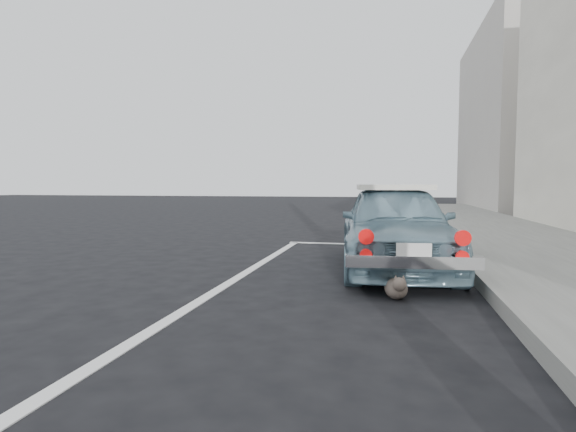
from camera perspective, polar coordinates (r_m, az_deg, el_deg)
name	(u,v)px	position (r m, az deg, el deg)	size (l,w,h in m)	color
ground	(202,417)	(2.41, -10.81, -23.82)	(80.00, 80.00, 0.00)	black
building_far	(517,120)	(22.81, 27.03, 10.82)	(3.50, 10.00, 8.00)	#B6ADA5
pline_front	(368,245)	(8.53, 10.18, -3.59)	(3.00, 0.12, 0.01)	silver
pline_side	(234,280)	(5.37, -6.82, -8.03)	(0.12, 7.00, 0.01)	silver
retro_coupe	(395,225)	(6.09, 13.39, -1.17)	(1.68, 3.50, 1.15)	#7396A6
cat	(396,287)	(4.57, 13.60, -8.73)	(0.28, 0.50, 0.27)	brown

